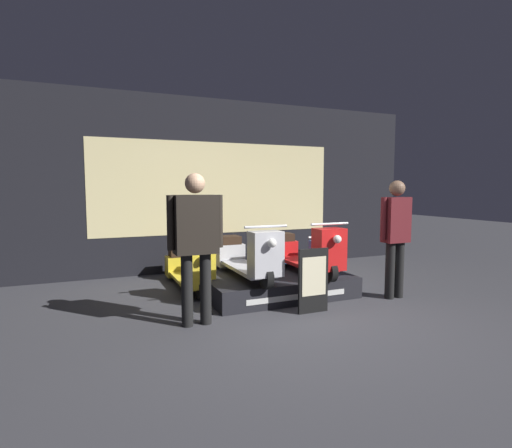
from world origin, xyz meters
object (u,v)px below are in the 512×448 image
(scooter_display_right, at_px, (305,252))
(scooter_backrow_0, at_px, (189,269))
(person_left_browsing, at_px, (196,235))
(scooter_backrow_1, at_px, (249,264))
(price_sign_board, at_px, (313,280))
(person_right_browsing, at_px, (396,231))
(scooter_display_left, at_px, (246,256))
(scooter_backrow_2, at_px, (303,260))

(scooter_display_right, relative_size, scooter_backrow_0, 1.00)
(scooter_display_right, xyz_separation_m, person_left_browsing, (-1.86, -0.80, 0.44))
(scooter_backrow_1, bearing_deg, price_sign_board, -85.65)
(scooter_display_right, bearing_deg, person_right_browsing, -38.83)
(scooter_backrow_1, bearing_deg, scooter_display_left, -114.42)
(scooter_display_right, relative_size, person_left_browsing, 1.04)
(person_right_browsing, relative_size, price_sign_board, 2.05)
(scooter_display_right, xyz_separation_m, scooter_backrow_1, (-0.55, 0.86, -0.29))
(price_sign_board, bearing_deg, person_right_browsing, 5.31)
(scooter_display_right, relative_size, price_sign_board, 2.21)
(scooter_backrow_0, distance_m, scooter_backrow_1, 1.01)
(scooter_backrow_2, xyz_separation_m, price_sign_board, (-0.88, -1.79, 0.10))
(scooter_backrow_2, distance_m, price_sign_board, 1.99)
(scooter_display_left, height_order, scooter_backrow_0, scooter_display_left)
(scooter_backrow_2, xyz_separation_m, person_right_browsing, (0.53, -1.66, 0.65))
(scooter_backrow_0, xyz_separation_m, scooter_backrow_1, (1.01, 0.00, 0.00))
(scooter_backrow_1, height_order, scooter_backrow_2, same)
(scooter_display_left, height_order, price_sign_board, scooter_display_left)
(scooter_display_right, xyz_separation_m, person_right_browsing, (1.00, -0.80, 0.35))
(scooter_backrow_1, distance_m, person_right_browsing, 2.36)
(scooter_backrow_0, bearing_deg, person_right_browsing, -32.99)
(scooter_backrow_1, distance_m, price_sign_board, 1.80)
(scooter_display_right, distance_m, person_left_browsing, 2.08)
(scooter_display_right, bearing_deg, scooter_display_left, 180.00)
(scooter_display_left, xyz_separation_m, person_left_browsing, (-0.93, -0.80, 0.44))
(scooter_display_left, bearing_deg, person_left_browsing, -139.18)
(scooter_backrow_2, bearing_deg, scooter_display_left, -148.57)
(scooter_display_left, height_order, scooter_display_right, same)
(scooter_display_left, distance_m, scooter_backrow_1, 0.98)
(person_right_browsing, xyz_separation_m, price_sign_board, (-1.41, -0.13, -0.54))
(scooter_backrow_2, relative_size, price_sign_board, 2.21)
(scooter_backrow_2, distance_m, person_right_browsing, 1.86)
(scooter_display_right, height_order, scooter_backrow_1, scooter_display_right)
(scooter_display_left, distance_m, person_right_browsing, 2.12)
(scooter_backrow_0, bearing_deg, scooter_display_right, -28.79)
(scooter_display_right, relative_size, scooter_backrow_2, 1.00)
(scooter_display_right, bearing_deg, price_sign_board, -113.71)
(person_right_browsing, bearing_deg, person_left_browsing, -180.00)
(scooter_display_right, bearing_deg, scooter_backrow_2, 61.45)
(scooter_display_right, height_order, scooter_backrow_2, scooter_display_right)
(scooter_backrow_0, relative_size, person_right_browsing, 1.08)
(person_right_browsing, bearing_deg, scooter_backrow_2, 107.76)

